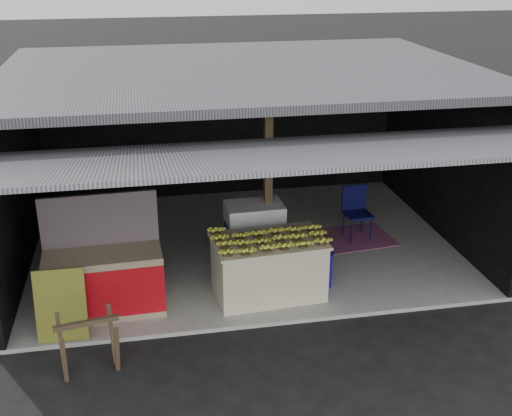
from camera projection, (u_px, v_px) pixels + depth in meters
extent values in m
plane|color=black|center=(274.00, 326.00, 8.60)|extent=(80.00, 80.00, 0.00)
cube|color=gray|center=(243.00, 245.00, 10.86)|extent=(7.00, 5.00, 0.06)
cube|color=black|center=(221.00, 122.00, 12.56)|extent=(7.00, 0.15, 2.90)
cube|color=black|center=(14.00, 175.00, 9.69)|extent=(0.15, 5.00, 2.90)
cube|color=black|center=(445.00, 150.00, 10.90)|extent=(0.15, 5.00, 2.90)
cube|color=#232326|center=(242.00, 71.00, 9.74)|extent=(7.20, 5.20, 0.12)
cube|color=#232326|center=(296.00, 153.00, 6.70)|extent=(7.40, 2.47, 0.48)
cube|color=#4C3926|center=(268.00, 174.00, 9.81)|extent=(0.12, 0.12, 2.85)
cube|color=beige|center=(268.00, 268.00, 9.13)|extent=(1.56, 1.00, 0.82)
cube|color=beige|center=(269.00, 241.00, 8.96)|extent=(1.62, 1.06, 0.04)
cube|color=white|center=(254.00, 233.00, 10.05)|extent=(0.90, 0.62, 0.98)
cube|color=navy|center=(258.00, 238.00, 9.75)|extent=(0.69, 0.04, 0.29)
cube|color=#B21414|center=(258.00, 259.00, 9.89)|extent=(0.44, 0.03, 0.10)
cube|color=#998466|center=(105.00, 282.00, 8.69)|extent=(1.59, 0.75, 0.88)
cube|color=#B20B14|center=(104.00, 295.00, 8.37)|extent=(1.56, 0.08, 0.69)
cube|color=white|center=(104.00, 296.00, 8.36)|extent=(0.53, 0.03, 0.18)
cube|color=#161844|center=(100.00, 219.00, 8.65)|extent=(1.56, 0.11, 0.73)
cube|color=black|center=(61.00, 305.00, 8.07)|extent=(0.63, 0.24, 0.93)
cube|color=#4C3926|center=(64.00, 361.00, 7.27)|extent=(0.10, 0.28, 0.72)
cube|color=#4C3926|center=(117.00, 350.00, 7.47)|extent=(0.10, 0.28, 0.72)
cube|color=#4C3926|center=(61.00, 344.00, 7.58)|extent=(0.10, 0.28, 0.72)
cube|color=#4C3926|center=(112.00, 333.00, 7.78)|extent=(0.10, 0.28, 0.72)
cube|color=#4C3926|center=(86.00, 323.00, 7.40)|extent=(0.74, 0.19, 0.06)
cylinder|color=#120E9C|center=(320.00, 269.00, 9.42)|extent=(0.35, 0.35, 0.51)
cylinder|color=#0A0B38|center=(351.00, 232.00, 10.73)|extent=(0.03, 0.03, 0.45)
cylinder|color=#0A0B38|center=(371.00, 229.00, 10.82)|extent=(0.03, 0.03, 0.45)
cylinder|color=#0A0B38|center=(343.00, 224.00, 11.05)|extent=(0.03, 0.03, 0.45)
cylinder|color=#0A0B38|center=(362.00, 221.00, 11.13)|extent=(0.03, 0.03, 0.45)
cube|color=#0A0B38|center=(358.00, 214.00, 10.85)|extent=(0.46, 0.46, 0.04)
cube|color=#0A0B38|center=(354.00, 198.00, 10.93)|extent=(0.43, 0.07, 0.46)
cube|color=#791B5D|center=(348.00, 239.00, 11.00)|extent=(1.59, 1.15, 0.01)
cube|color=black|center=(180.00, 105.00, 12.18)|extent=(0.32, 0.03, 0.42)
cube|color=#4C4C59|center=(180.00, 105.00, 12.17)|extent=(0.26, 0.02, 0.34)
cube|color=black|center=(211.00, 103.00, 12.28)|extent=(0.32, 0.03, 0.42)
cube|color=#4C4C59|center=(211.00, 103.00, 12.26)|extent=(0.26, 0.02, 0.34)
cube|color=black|center=(247.00, 100.00, 12.39)|extent=(0.32, 0.03, 0.42)
cube|color=#4C4C59|center=(247.00, 100.00, 12.37)|extent=(0.26, 0.02, 0.34)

